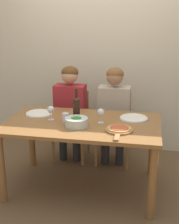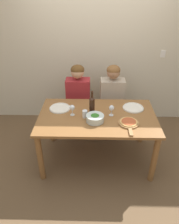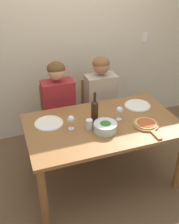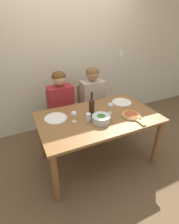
% 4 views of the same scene
% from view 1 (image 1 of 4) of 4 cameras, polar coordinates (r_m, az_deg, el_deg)
% --- Properties ---
extents(ground_plane, '(40.00, 40.00, 0.00)m').
position_cam_1_polar(ground_plane, '(3.50, -1.22, -13.58)').
color(ground_plane, brown).
extents(back_wall, '(10.00, 0.06, 2.70)m').
position_cam_1_polar(back_wall, '(4.22, 2.19, 11.15)').
color(back_wall, beige).
rests_on(back_wall, ground).
extents(dining_table, '(1.57, 0.94, 0.75)m').
position_cam_1_polar(dining_table, '(3.22, -1.30, -3.66)').
color(dining_table, brown).
rests_on(dining_table, ground).
extents(chair_left, '(0.42, 0.42, 0.87)m').
position_cam_1_polar(chair_left, '(4.06, -3.15, -1.83)').
color(chair_left, '#9E7042').
rests_on(chair_left, ground).
extents(chair_right, '(0.42, 0.42, 0.87)m').
position_cam_1_polar(chair_right, '(3.97, 4.58, -2.32)').
color(chair_right, '#9E7042').
rests_on(chair_right, ground).
extents(person_woman, '(0.47, 0.51, 1.21)m').
position_cam_1_polar(person_woman, '(3.88, -3.60, 1.24)').
color(person_woman, '#28282D').
rests_on(person_woman, ground).
extents(person_man, '(0.47, 0.51, 1.21)m').
position_cam_1_polar(person_man, '(3.79, 4.49, 0.80)').
color(person_man, '#28282D').
rests_on(person_man, ground).
extents(wine_bottle, '(0.07, 0.07, 0.34)m').
position_cam_1_polar(wine_bottle, '(3.21, -2.40, 0.78)').
color(wine_bottle, black).
rests_on(wine_bottle, dining_table).
extents(broccoli_bowl, '(0.23, 0.23, 0.10)m').
position_cam_1_polar(broccoli_bowl, '(3.05, -2.43, -1.84)').
color(broccoli_bowl, silver).
rests_on(broccoli_bowl, dining_table).
extents(dinner_plate_left, '(0.30, 0.30, 0.02)m').
position_cam_1_polar(dinner_plate_left, '(3.48, -9.20, -0.25)').
color(dinner_plate_left, silver).
rests_on(dinner_plate_left, dining_table).
extents(dinner_plate_right, '(0.30, 0.30, 0.02)m').
position_cam_1_polar(dinner_plate_right, '(3.32, 8.10, -1.10)').
color(dinner_plate_right, silver).
rests_on(dinner_plate_right, dining_table).
extents(pizza_on_board, '(0.26, 0.40, 0.04)m').
position_cam_1_polar(pizza_on_board, '(2.95, 5.44, -3.24)').
color(pizza_on_board, '#9E7042').
rests_on(pizza_on_board, dining_table).
extents(wine_glass_left, '(0.07, 0.07, 0.15)m').
position_cam_1_polar(wine_glass_left, '(3.25, -7.08, 0.31)').
color(wine_glass_left, silver).
rests_on(wine_glass_left, dining_table).
extents(wine_glass_right, '(0.07, 0.07, 0.15)m').
position_cam_1_polar(wine_glass_right, '(3.13, 2.06, -0.19)').
color(wine_glass_right, silver).
rests_on(wine_glass_right, dining_table).
extents(water_tumbler, '(0.07, 0.07, 0.10)m').
position_cam_1_polar(water_tumbler, '(3.17, -4.39, -1.07)').
color(water_tumbler, silver).
rests_on(water_tumbler, dining_table).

